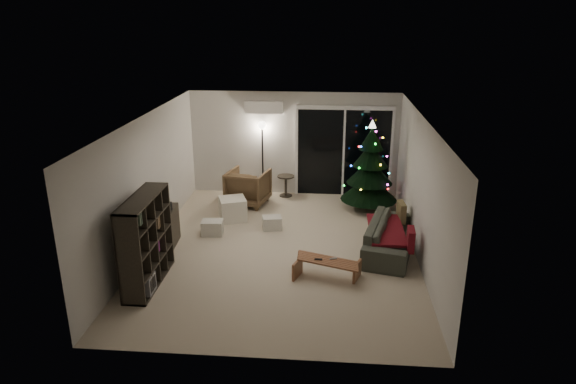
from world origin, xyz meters
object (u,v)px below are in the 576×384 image
(bookshelf, at_px, (135,241))
(sofa, at_px, (391,236))
(coffee_table, at_px, (327,269))
(christmas_tree, at_px, (370,166))
(media_cabinet, at_px, (161,232))
(armchair, at_px, (248,187))

(bookshelf, bearing_deg, sofa, 8.54)
(coffee_table, bearing_deg, christmas_tree, 94.65)
(media_cabinet, bearing_deg, christmas_tree, 28.60)
(sofa, relative_size, christmas_tree, 0.98)
(bookshelf, bearing_deg, coffee_table, -4.24)
(media_cabinet, distance_m, armchair, 2.87)
(bookshelf, bearing_deg, media_cabinet, 78.75)
(media_cabinet, bearing_deg, armchair, 61.05)
(media_cabinet, bearing_deg, sofa, 1.07)
(armchair, xyz_separation_m, sofa, (3.05, -2.26, -0.12))
(coffee_table, bearing_deg, armchair, 138.44)
(christmas_tree, bearing_deg, coffee_table, -105.11)
(media_cabinet, relative_size, sofa, 0.58)
(sofa, bearing_deg, armchair, 67.41)
(media_cabinet, xyz_separation_m, christmas_tree, (4.02, 2.49, 0.66))
(armchair, relative_size, christmas_tree, 0.44)
(armchair, xyz_separation_m, coffee_table, (1.87, -3.43, -0.24))
(bookshelf, xyz_separation_m, armchair, (1.25, 3.81, -0.34))
(media_cabinet, height_order, armchair, armchair)
(sofa, bearing_deg, coffee_table, 148.60)
(coffee_table, height_order, christmas_tree, christmas_tree)
(coffee_table, bearing_deg, media_cabinet, -175.41)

